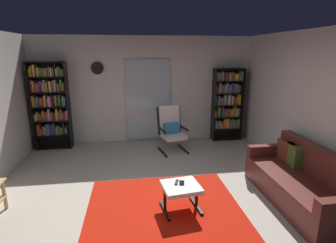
# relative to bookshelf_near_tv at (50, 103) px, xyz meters

# --- Properties ---
(ground_plane) EXTENTS (7.02, 7.02, 0.00)m
(ground_plane) POSITION_rel_bookshelf_near_tv_xyz_m (2.17, -2.61, -1.09)
(ground_plane) COLOR #B3A998
(wall_back) EXTENTS (5.60, 0.06, 2.60)m
(wall_back) POSITION_rel_bookshelf_near_tv_xyz_m (2.17, 0.29, 0.21)
(wall_back) COLOR silver
(wall_back) RESTS_ON ground
(wall_right) EXTENTS (0.06, 6.00, 2.60)m
(wall_right) POSITION_rel_bookshelf_near_tv_xyz_m (4.87, -2.61, 0.21)
(wall_right) COLOR silver
(wall_right) RESTS_ON ground
(glass_door_panel) EXTENTS (1.10, 0.01, 2.00)m
(glass_door_panel) POSITION_rel_bookshelf_near_tv_xyz_m (2.26, 0.22, -0.04)
(glass_door_panel) COLOR silver
(area_rug) EXTENTS (2.24, 1.95, 0.01)m
(area_rug) POSITION_rel_bookshelf_near_tv_xyz_m (2.27, -2.89, -1.08)
(area_rug) COLOR red
(area_rug) RESTS_ON ground
(bookshelf_near_tv) EXTENTS (0.80, 0.30, 2.02)m
(bookshelf_near_tv) POSITION_rel_bookshelf_near_tv_xyz_m (0.00, 0.00, 0.00)
(bookshelf_near_tv) COLOR black
(bookshelf_near_tv) RESTS_ON ground
(bookshelf_near_sofa) EXTENTS (0.76, 0.30, 1.83)m
(bookshelf_near_sofa) POSITION_rel_bookshelf_near_tv_xyz_m (4.25, 0.05, -0.10)
(bookshelf_near_sofa) COLOR black
(bookshelf_near_sofa) RESTS_ON ground
(leather_sofa) EXTENTS (0.82, 1.94, 0.85)m
(leather_sofa) POSITION_rel_bookshelf_near_tv_xyz_m (4.36, -2.98, -0.78)
(leather_sofa) COLOR #57231E
(leather_sofa) RESTS_ON ground
(lounge_armchair) EXTENTS (0.68, 0.75, 1.02)m
(lounge_armchair) POSITION_rel_bookshelf_near_tv_xyz_m (2.73, -0.54, -0.55)
(lounge_armchair) COLOR black
(lounge_armchair) RESTS_ON ground
(ottoman) EXTENTS (0.58, 0.54, 0.39)m
(ottoman) POSITION_rel_bookshelf_near_tv_xyz_m (2.50, -2.94, -0.76)
(ottoman) COLOR white
(ottoman) RESTS_ON ground
(tv_remote) EXTENTS (0.08, 0.15, 0.02)m
(tv_remote) POSITION_rel_bookshelf_near_tv_xyz_m (2.45, -2.87, -0.69)
(tv_remote) COLOR black
(tv_remote) RESTS_ON ottoman
(cell_phone) EXTENTS (0.09, 0.15, 0.01)m
(cell_phone) POSITION_rel_bookshelf_near_tv_xyz_m (2.52, -2.89, -0.69)
(cell_phone) COLOR black
(cell_phone) RESTS_ON ottoman
(wall_clock) EXTENTS (0.29, 0.03, 0.29)m
(wall_clock) POSITION_rel_bookshelf_near_tv_xyz_m (1.08, 0.22, 0.76)
(wall_clock) COLOR silver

